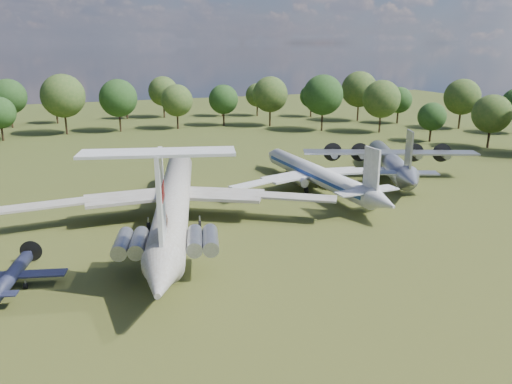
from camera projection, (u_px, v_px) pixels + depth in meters
name	position (u px, v px, depth m)	size (l,w,h in m)	color
ground	(191.00, 225.00, 63.59)	(300.00, 300.00, 0.00)	#223B13
il62_airliner	(174.00, 205.00, 62.78)	(41.61, 54.09, 5.31)	beige
tu104_jet	(317.00, 178.00, 78.21)	(29.61, 39.48, 3.95)	silver
an12_transport	(390.00, 165.00, 85.54)	(29.55, 33.02, 4.35)	#A1A3A8
small_prop_west	(12.00, 279.00, 46.97)	(9.68, 13.20, 1.94)	black
person_on_il62	(165.00, 219.00, 47.64)	(0.59, 0.39, 1.63)	#8E6048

